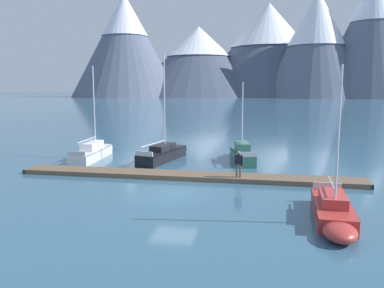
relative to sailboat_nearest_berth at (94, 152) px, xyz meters
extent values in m
plane|color=#335B75|center=(9.16, -9.66, -0.57)|extent=(700.00, 700.00, 0.00)
cone|color=slate|center=(-64.35, 188.89, 28.35)|extent=(61.96, 61.96, 57.84)
cone|color=white|center=(-64.35, 188.89, 45.53)|extent=(26.52, 26.52, 23.58)
cone|color=#424C60|center=(-25.13, 211.04, 20.40)|extent=(87.36, 87.36, 41.95)
cone|color=white|center=(-25.13, 211.04, 32.38)|extent=(39.55, 39.55, 18.09)
cone|color=#424C60|center=(16.82, 222.71, 27.70)|extent=(94.71, 94.71, 56.54)
cone|color=white|center=(16.82, 222.71, 42.60)|extent=(47.22, 47.22, 26.85)
cone|color=slate|center=(41.94, 194.92, 27.86)|extent=(57.13, 57.13, 56.87)
cone|color=white|center=(41.94, 194.92, 41.64)|extent=(31.02, 31.02, 29.41)
cone|color=slate|center=(70.14, 194.55, 31.79)|extent=(58.17, 58.17, 64.71)
cube|color=brown|center=(9.16, -5.66, -0.42)|extent=(23.03, 2.15, 0.30)
cylinder|color=#38383D|center=(9.15, -6.50, -0.45)|extent=(22.10, 0.43, 0.24)
cylinder|color=#38383D|center=(9.17, -4.82, -0.45)|extent=(22.10, 0.43, 0.24)
cube|color=black|center=(-2.27, -5.56, -0.42)|extent=(0.18, 2.03, 0.27)
cube|color=black|center=(20.59, -5.76, -0.42)|extent=(0.18, 2.03, 0.27)
cube|color=silver|center=(0.03, -0.48, -0.16)|extent=(1.92, 6.36, 0.83)
ellipsoid|color=silver|center=(-0.18, 2.94, -0.16)|extent=(1.40, 1.70, 0.78)
cube|color=slate|center=(0.03, -0.48, 0.22)|extent=(1.95, 6.24, 0.06)
cylinder|color=silver|center=(-0.03, 0.49, 3.73)|extent=(0.10, 0.10, 6.94)
cylinder|color=silver|center=(0.09, -1.41, 1.20)|extent=(0.31, 3.81, 0.08)
cube|color=white|center=(0.02, -0.32, 0.57)|extent=(1.25, 2.89, 0.63)
cube|color=silver|center=(0.22, -3.53, 0.44)|extent=(1.39, 0.18, 0.36)
cube|color=black|center=(6.03, -0.04, -0.13)|extent=(2.86, 6.44, 0.88)
ellipsoid|color=black|center=(6.74, 3.28, -0.13)|extent=(1.64, 1.78, 0.84)
cube|color=black|center=(6.03, -0.04, 0.27)|extent=(2.87, 6.32, 0.06)
cylinder|color=silver|center=(6.13, 0.43, 4.23)|extent=(0.10, 0.10, 7.83)
cylinder|color=silver|center=(5.71, -1.55, 1.06)|extent=(0.92, 3.97, 0.08)
cube|color=black|center=(6.06, 0.12, 0.54)|extent=(1.68, 2.98, 0.46)
cube|color=silver|center=(5.40, -3.01, 0.49)|extent=(1.42, 0.40, 0.36)
cube|color=#336B56|center=(12.54, 0.59, -0.13)|extent=(2.40, 5.43, 0.88)
ellipsoid|color=#336B56|center=(11.95, 3.43, -0.13)|extent=(1.45, 1.73, 0.84)
cube|color=#163027|center=(12.54, 0.59, 0.27)|extent=(2.41, 5.34, 0.06)
cylinder|color=silver|center=(12.45, 1.02, 3.07)|extent=(0.10, 0.10, 5.53)
cylinder|color=silver|center=(12.75, -0.47, 1.27)|extent=(0.69, 2.98, 0.08)
cube|color=#3A7560|center=(12.51, 0.72, 0.66)|extent=(1.41, 2.51, 0.69)
cube|color=silver|center=(13.05, -1.91, 0.49)|extent=(1.23, 0.34, 0.36)
cube|color=#B2332D|center=(17.34, -12.31, -0.21)|extent=(1.87, 5.16, 0.71)
ellipsoid|color=#B2332D|center=(17.18, -15.18, -0.21)|extent=(1.45, 2.01, 0.68)
cube|color=#501614|center=(17.34, -12.31, 0.10)|extent=(1.91, 5.06, 0.06)
cylinder|color=silver|center=(17.29, -13.18, 3.28)|extent=(0.10, 0.10, 6.28)
cylinder|color=silver|center=(17.38, -11.74, 0.91)|extent=(0.25, 2.90, 0.08)
cube|color=#C03A35|center=(17.34, -12.44, 0.38)|extent=(1.24, 2.34, 0.47)
cube|color=silver|center=(17.49, -9.86, 0.32)|extent=(1.43, 0.18, 0.36)
cylinder|color=brown|center=(12.75, -6.20, 0.16)|extent=(0.14, 0.14, 0.86)
cylinder|color=brown|center=(12.52, -6.08, 0.16)|extent=(0.14, 0.14, 0.86)
cube|color=black|center=(12.63, -6.14, 0.89)|extent=(0.44, 0.37, 0.60)
sphere|color=#A37556|center=(12.63, -6.14, 1.31)|extent=(0.22, 0.22, 0.22)
cylinder|color=black|center=(12.85, -6.25, 0.82)|extent=(0.09, 0.09, 0.62)
cylinder|color=black|center=(12.41, -6.02, 0.82)|extent=(0.09, 0.09, 0.62)
camera|label=1|loc=(14.02, -30.79, 5.51)|focal=36.62mm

